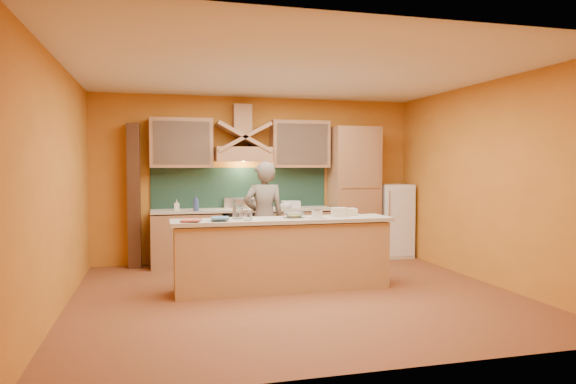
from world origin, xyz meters
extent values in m
cube|color=brown|center=(0.00, 0.00, 0.00)|extent=(5.50, 5.00, 0.01)
cube|color=white|center=(0.00, 0.00, 2.80)|extent=(5.50, 5.00, 0.01)
cube|color=orange|center=(0.00, 2.50, 1.40)|extent=(5.50, 0.02, 2.80)
cube|color=orange|center=(0.00, -2.50, 1.40)|extent=(5.50, 0.02, 2.80)
cube|color=orange|center=(-2.75, 0.00, 1.40)|extent=(0.02, 5.00, 2.80)
cube|color=orange|center=(2.75, 0.00, 1.40)|extent=(0.02, 5.00, 2.80)
cube|color=#A16F49|center=(-1.25, 2.20, 0.43)|extent=(1.10, 0.60, 0.86)
cube|color=#A16F49|center=(0.65, 2.20, 0.43)|extent=(1.10, 0.60, 0.86)
cube|color=beige|center=(-0.30, 2.20, 0.90)|extent=(3.00, 0.62, 0.04)
cube|color=black|center=(-0.30, 2.20, 0.45)|extent=(0.60, 0.58, 0.90)
cube|color=#163128|center=(-0.30, 2.48, 1.25)|extent=(3.00, 0.03, 0.70)
cube|color=#A16F49|center=(-0.30, 2.25, 1.82)|extent=(0.92, 0.50, 0.24)
cube|color=#A16F49|center=(-0.30, 2.35, 2.40)|extent=(0.30, 0.30, 0.50)
cube|color=#A16F49|center=(-1.30, 2.33, 2.00)|extent=(1.00, 0.35, 0.80)
cube|color=#A16F49|center=(0.70, 2.33, 2.00)|extent=(1.00, 0.35, 0.80)
cube|color=#A16F49|center=(1.65, 2.20, 1.15)|extent=(0.80, 0.60, 2.30)
cube|color=white|center=(2.40, 2.20, 0.65)|extent=(0.58, 0.60, 1.30)
cube|color=#472816|center=(-2.05, 2.35, 1.15)|extent=(0.20, 0.30, 2.30)
cube|color=tan|center=(-0.10, 0.30, 0.44)|extent=(2.80, 0.55, 0.88)
cube|color=beige|center=(-0.10, 0.30, 0.92)|extent=(2.90, 0.62, 0.05)
imported|color=#70665B|center=(-0.15, 1.30, 0.85)|extent=(0.62, 0.41, 1.69)
cylinder|color=silver|center=(-0.34, 2.24, 0.98)|extent=(0.29, 0.29, 0.16)
cylinder|color=#B0B1B7|center=(-0.05, 2.38, 0.97)|extent=(0.25, 0.25, 0.14)
imported|color=silver|center=(-1.39, 2.11, 1.01)|extent=(0.08, 0.08, 0.17)
imported|color=navy|center=(-1.10, 1.97, 1.05)|extent=(0.12, 0.12, 0.26)
imported|color=white|center=(0.39, 2.09, 0.95)|extent=(0.23, 0.23, 0.07)
cube|color=silver|center=(0.53, 2.29, 0.97)|extent=(0.32, 0.26, 0.11)
imported|color=#AB4E3D|center=(-1.40, 0.22, 0.96)|extent=(0.29, 0.35, 0.03)
imported|color=#3F698B|center=(-1.04, 0.22, 0.98)|extent=(0.24, 0.32, 0.02)
cylinder|color=silver|center=(-0.68, 0.40, 1.03)|extent=(0.18, 0.18, 0.17)
cylinder|color=silver|center=(-0.58, 0.17, 1.01)|extent=(0.13, 0.13, 0.13)
cube|color=silver|center=(0.32, 0.16, 1.00)|extent=(0.16, 0.16, 0.11)
imported|color=silver|center=(0.06, 0.34, 0.98)|extent=(0.31, 0.31, 0.07)
cube|color=#C5AAA2|center=(0.36, 0.23, 0.95)|extent=(0.25, 0.21, 0.01)
cube|color=beige|center=(0.68, 0.30, 1.01)|extent=(0.20, 0.17, 0.12)
cube|color=beige|center=(0.88, 0.41, 1.00)|extent=(0.18, 0.15, 0.10)
camera|label=1|loc=(-1.71, -6.20, 1.64)|focal=32.00mm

